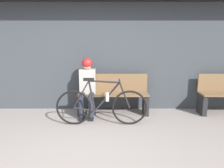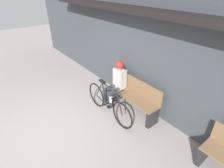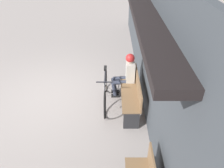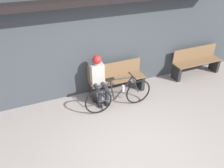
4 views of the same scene
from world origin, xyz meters
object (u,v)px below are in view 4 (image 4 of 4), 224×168
Objects in this scene: bicycle at (119,95)px; park_bench_far at (196,62)px; park_bench_near at (117,80)px; person_seated at (98,76)px.

bicycle is 1.10× the size of park_bench_far.
park_bench_near is 1.23× the size of person_seated.
park_bench_near is 0.65m from person_seated.
person_seated reaches higher than park_bench_near.
person_seated is 3.30m from park_bench_far.
bicycle is at bearing -108.82° from park_bench_near.
person_seated is at bearing -178.10° from park_bench_far.
bicycle reaches higher than park_bench_near.
park_bench_far is at bearing 0.02° from park_bench_near.
person_seated is at bearing -169.07° from park_bench_near.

